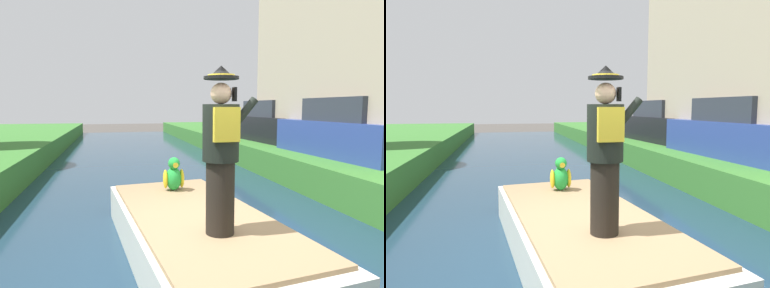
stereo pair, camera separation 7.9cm
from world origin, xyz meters
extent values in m
plane|color=#4C4742|center=(0.00, 0.00, 0.00)|extent=(80.00, 80.00, 0.00)
cube|color=#1E384C|center=(0.00, 0.00, 0.05)|extent=(6.37, 48.00, 0.10)
cube|color=silver|center=(0.00, 0.60, 0.38)|extent=(2.24, 4.37, 0.56)
cube|color=#997A56|center=(0.00, 0.60, 0.69)|extent=(2.06, 4.02, 0.05)
cylinder|color=black|center=(0.07, -0.19, 1.12)|extent=(0.32, 0.32, 0.82)
cylinder|color=black|center=(0.07, -0.19, 1.84)|extent=(0.40, 0.40, 0.62)
cube|color=gold|center=(0.07, -0.38, 1.94)|extent=(0.28, 0.06, 0.36)
sphere|color=#DBA884|center=(0.07, -0.19, 2.27)|extent=(0.23, 0.23, 0.23)
cylinder|color=black|center=(0.07, -0.19, 2.43)|extent=(0.38, 0.38, 0.03)
cone|color=black|center=(0.07, -0.19, 2.50)|extent=(0.26, 0.26, 0.12)
cylinder|color=gold|center=(0.07, -0.19, 2.46)|extent=(0.29, 0.29, 0.02)
cylinder|color=black|center=(0.29, -0.23, 2.02)|extent=(0.38, 0.09, 0.43)
cube|color=black|center=(0.20, -0.25, 2.26)|extent=(0.03, 0.08, 0.15)
ellipsoid|color=green|center=(-0.07, 1.87, 0.91)|extent=(0.26, 0.32, 0.40)
sphere|color=green|center=(-0.07, 1.83, 1.18)|extent=(0.20, 0.20, 0.20)
cone|color=yellow|center=(-0.07, 1.73, 1.17)|extent=(0.09, 0.09, 0.09)
ellipsoid|color=yellow|center=(-0.21, 1.87, 0.91)|extent=(0.08, 0.20, 0.32)
ellipsoid|color=yellow|center=(0.07, 1.87, 0.91)|extent=(0.08, 0.20, 0.32)
cube|color=#2D4293|center=(4.88, 3.88, 1.31)|extent=(1.87, 4.07, 0.90)
cube|color=#2D333D|center=(4.88, 3.68, 2.06)|extent=(1.54, 2.26, 0.60)
cube|color=black|center=(4.88, 8.11, 1.31)|extent=(1.94, 4.10, 0.90)
cube|color=#2D333D|center=(4.88, 7.91, 2.06)|extent=(1.58, 2.29, 0.60)
camera|label=1|loc=(-1.10, -3.66, 2.12)|focal=31.43mm
camera|label=2|loc=(-1.02, -3.68, 2.12)|focal=31.43mm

